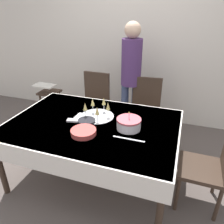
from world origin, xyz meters
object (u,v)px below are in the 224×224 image
at_px(champagne_tray, 97,111).
at_px(plate_stack_main, 84,132).
at_px(dining_chair_far_left, 94,102).
at_px(person_standing, 131,71).
at_px(dining_chair_right_end, 213,163).
at_px(dining_chair_far_right, 145,109).
at_px(birthday_cake, 129,124).
at_px(high_chair, 49,97).
at_px(plate_stack_dessert, 87,121).

xyz_separation_m(champagne_tray, plate_stack_main, (0.01, -0.38, -0.04)).
distance_m(dining_chair_far_left, person_standing, 0.72).
bearing_deg(dining_chair_right_end, champagne_tray, 172.81).
distance_m(dining_chair_far_right, person_standing, 0.57).
bearing_deg(champagne_tray, person_standing, 82.18).
height_order(dining_chair_far_left, birthday_cake, dining_chair_far_left).
bearing_deg(high_chair, dining_chair_right_end, -21.86).
bearing_deg(champagne_tray, dining_chair_far_left, 115.84).
xyz_separation_m(dining_chair_right_end, person_standing, (-1.08, 1.10, 0.48)).
height_order(dining_chair_right_end, high_chair, dining_chair_right_end).
bearing_deg(dining_chair_far_left, plate_stack_dessert, -71.12).
bearing_deg(dining_chair_far_left, champagne_tray, -64.16).
relative_size(dining_chair_far_left, dining_chair_right_end, 1.00).
relative_size(dining_chair_far_right, champagne_tray, 2.54).
bearing_deg(plate_stack_main, plate_stack_dessert, 107.88).
height_order(dining_chair_far_left, plate_stack_main, dining_chair_far_left).
xyz_separation_m(dining_chair_far_right, champagne_tray, (-0.39, -0.78, 0.28)).
distance_m(dining_chair_far_left, birthday_cake, 1.23).
relative_size(birthday_cake, high_chair, 0.34).
distance_m(dining_chair_far_left, plate_stack_dessert, 1.02).
relative_size(champagne_tray, plate_stack_main, 1.53).
height_order(dining_chair_far_right, person_standing, person_standing).
xyz_separation_m(dining_chair_far_right, dining_chair_right_end, (0.82, -0.93, 0.00)).
height_order(plate_stack_dessert, high_chair, plate_stack_dessert).
bearing_deg(dining_chair_far_right, birthday_cake, -89.81).
height_order(plate_stack_dessert, person_standing, person_standing).
relative_size(dining_chair_right_end, high_chair, 1.33).
height_order(dining_chair_far_right, birthday_cake, dining_chair_far_right).
relative_size(dining_chair_far_right, high_chair, 1.33).
bearing_deg(dining_chair_right_end, plate_stack_dessert, -179.78).
bearing_deg(person_standing, plate_stack_dessert, -99.63).
relative_size(plate_stack_main, person_standing, 0.15).
height_order(dining_chair_far_left, champagne_tray, dining_chair_far_left).
bearing_deg(high_chair, birthday_cake, -31.04).
relative_size(birthday_cake, plate_stack_main, 0.99).
bearing_deg(plate_stack_main, high_chair, 135.31).
bearing_deg(plate_stack_main, birthday_cake, 32.13).
bearing_deg(dining_chair_far_left, person_standing, 17.75).
relative_size(plate_stack_main, high_chair, 0.34).
distance_m(plate_stack_main, person_standing, 1.35).
distance_m(birthday_cake, plate_stack_dessert, 0.45).
bearing_deg(high_chair, person_standing, 5.81).
relative_size(plate_stack_dessert, person_standing, 0.11).
xyz_separation_m(dining_chair_right_end, birthday_cake, (-0.82, 0.01, 0.26)).
bearing_deg(champagne_tray, plate_stack_main, -87.77).
xyz_separation_m(plate_stack_main, high_chair, (-1.20, 1.19, -0.26)).
distance_m(birthday_cake, champagne_tray, 0.42).
xyz_separation_m(dining_chair_far_right, birthday_cake, (0.00, -0.92, 0.26)).
bearing_deg(plate_stack_dessert, high_chair, 139.47).
xyz_separation_m(dining_chair_far_right, high_chair, (-1.58, 0.03, -0.03)).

